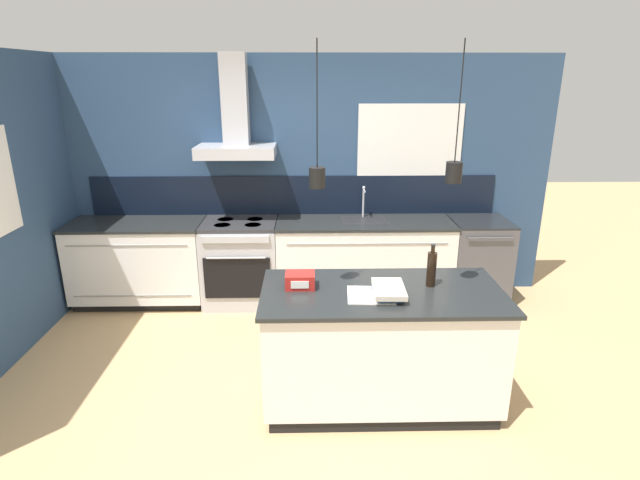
{
  "coord_description": "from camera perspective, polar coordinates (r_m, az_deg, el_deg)",
  "views": [
    {
      "loc": [
        0.17,
        -3.38,
        2.38
      ],
      "look_at": [
        0.25,
        0.64,
        1.05
      ],
      "focal_mm": 28.0,
      "sensor_mm": 36.0,
      "label": 1
    }
  ],
  "objects": [
    {
      "name": "dishwasher",
      "position": [
        5.72,
        17.46,
        -2.23
      ],
      "size": [
        0.61,
        0.65,
        0.91
      ],
      "color": "#4C4C51",
      "rests_on": "ground_plane"
    },
    {
      "name": "counter_run_left",
      "position": [
        5.73,
        -19.9,
        -2.42
      ],
      "size": [
        1.4,
        0.64,
        0.91
      ],
      "color": "black",
      "rests_on": "ground_plane"
    },
    {
      "name": "red_supply_box",
      "position": [
        3.64,
        -2.29,
        -4.62
      ],
      "size": [
        0.21,
        0.17,
        0.11
      ],
      "color": "red",
      "rests_on": "kitchen_island"
    },
    {
      "name": "ground_plane",
      "position": [
        4.14,
        -3.48,
        -16.85
      ],
      "size": [
        16.0,
        16.0,
        0.0
      ],
      "primitive_type": "plane",
      "color": "tan",
      "rests_on": "ground"
    },
    {
      "name": "oven_range",
      "position": [
        5.47,
        -9.02,
        -2.53
      ],
      "size": [
        0.79,
        0.66,
        0.91
      ],
      "color": "#B5B5BA",
      "rests_on": "ground_plane"
    },
    {
      "name": "kitchen_island",
      "position": [
        3.83,
        6.89,
        -11.9
      ],
      "size": [
        1.75,
        0.86,
        0.91
      ],
      "color": "black",
      "rests_on": "ground_plane"
    },
    {
      "name": "paper_pile",
      "position": [
        3.54,
        5.83,
        -6.29
      ],
      "size": [
        0.34,
        0.33,
        0.01
      ],
      "color": "silver",
      "rests_on": "kitchen_island"
    },
    {
      "name": "bottle_on_island",
      "position": [
        3.72,
        12.63,
        -3.19
      ],
      "size": [
        0.07,
        0.07,
        0.32
      ],
      "color": "black",
      "rests_on": "kitchen_island"
    },
    {
      "name": "counter_run_sink",
      "position": [
        5.45,
        4.99,
        -2.35
      ],
      "size": [
        1.88,
        0.64,
        1.25
      ],
      "color": "black",
      "rests_on": "ground_plane"
    },
    {
      "name": "wall_back",
      "position": [
        5.48,
        -3.26,
        7.5
      ],
      "size": [
        5.6,
        2.2,
        2.6
      ],
      "color": "navy",
      "rests_on": "ground_plane"
    },
    {
      "name": "book_stack",
      "position": [
        3.53,
        7.78,
        -5.74
      ],
      "size": [
        0.23,
        0.34,
        0.07
      ],
      "color": "#335684",
      "rests_on": "kitchen_island"
    }
  ]
}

